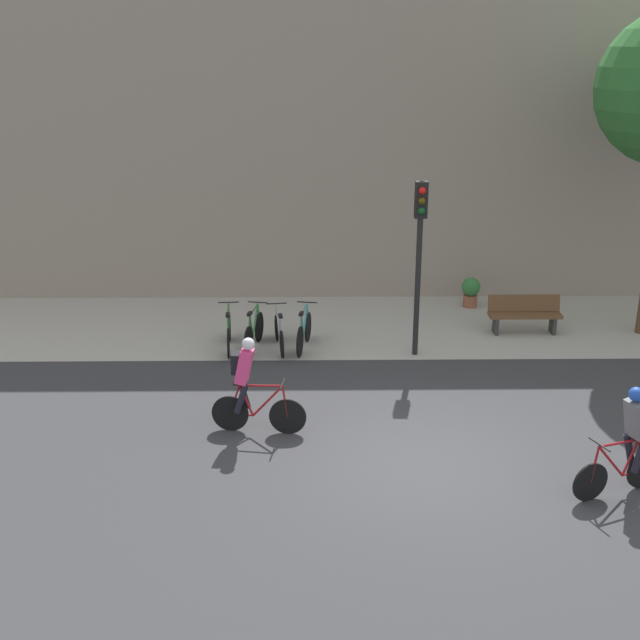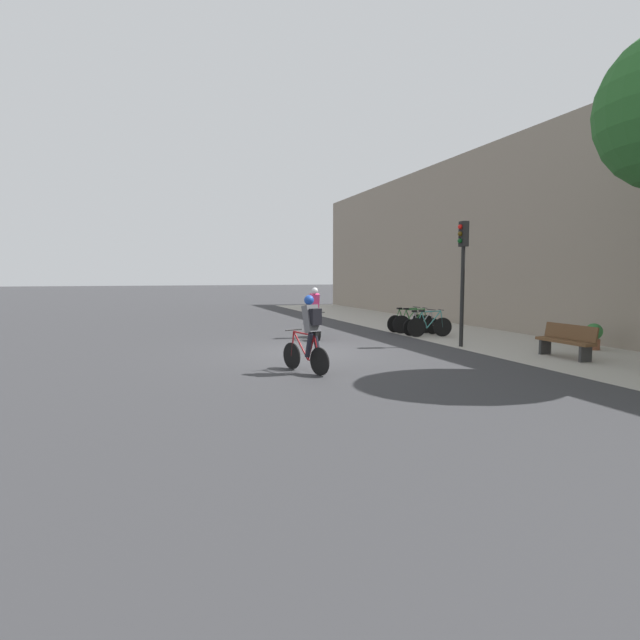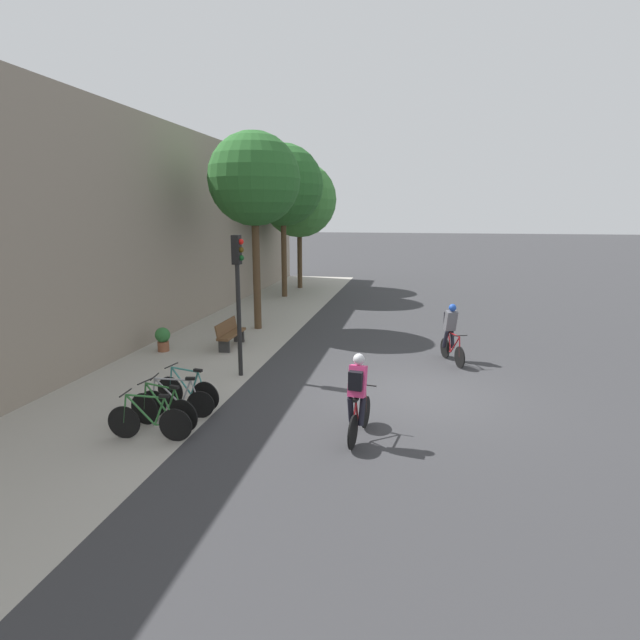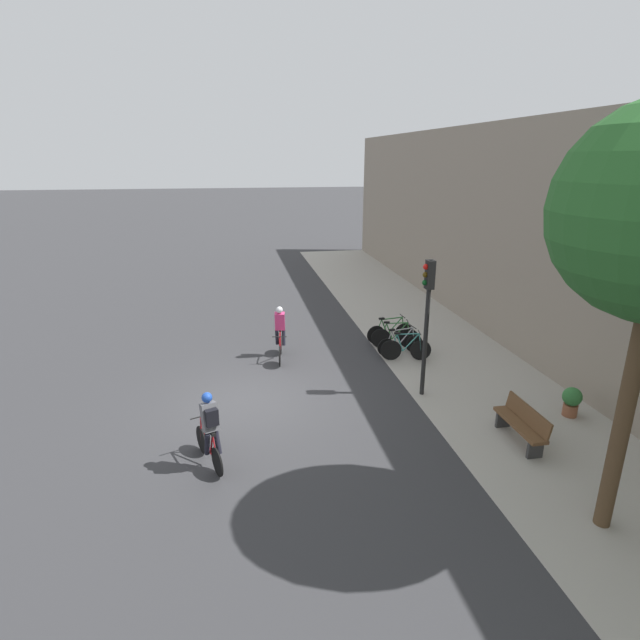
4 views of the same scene
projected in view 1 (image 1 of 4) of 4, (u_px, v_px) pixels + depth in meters
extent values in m
plane|color=#333335|center=(424.00, 464.00, 13.10)|extent=(200.00, 200.00, 0.00)
cube|color=#A39E93|center=(386.00, 325.00, 19.47)|extent=(44.00, 4.50, 0.01)
cube|color=gray|center=(381.00, 154.00, 20.62)|extent=(44.00, 0.60, 7.54)
cylinder|color=black|center=(288.00, 417.00, 14.00)|extent=(0.66, 0.12, 0.66)
cylinder|color=black|center=(230.00, 413.00, 14.12)|extent=(0.66, 0.12, 0.66)
cylinder|color=maroon|center=(268.00, 401.00, 13.95)|extent=(0.56, 0.12, 0.62)
cylinder|color=maroon|center=(246.00, 401.00, 14.00)|extent=(0.27, 0.08, 0.58)
cylinder|color=maroon|center=(261.00, 386.00, 13.87)|extent=(0.76, 0.14, 0.07)
cylinder|color=maroon|center=(242.00, 414.00, 14.10)|extent=(0.41, 0.09, 0.05)
cylinder|color=maroon|center=(235.00, 400.00, 14.02)|extent=(0.22, 0.06, 0.56)
cylinder|color=maroon|center=(285.00, 401.00, 13.91)|extent=(0.12, 0.05, 0.59)
cylinder|color=black|center=(282.00, 384.00, 13.81)|extent=(0.09, 0.46, 0.03)
cube|color=black|center=(239.00, 383.00, 13.90)|extent=(0.21, 0.11, 0.06)
cube|color=#DB3875|center=(244.00, 366.00, 13.78)|extent=(0.36, 0.36, 0.63)
sphere|color=silver|center=(248.00, 344.00, 13.64)|extent=(0.25, 0.25, 0.22)
cylinder|color=black|center=(241.00, 399.00, 13.88)|extent=(0.29, 0.15, 0.56)
cylinder|color=black|center=(244.00, 394.00, 14.08)|extent=(0.25, 0.14, 0.56)
cube|color=black|center=(236.00, 363.00, 13.78)|extent=(0.17, 0.28, 0.36)
cylinder|color=black|center=(590.00, 482.00, 11.97)|extent=(0.59, 0.26, 0.62)
cylinder|color=maroon|center=(611.00, 461.00, 11.99)|extent=(0.53, 0.24, 0.62)
cylinder|color=maroon|center=(630.00, 458.00, 12.13)|extent=(0.26, 0.13, 0.58)
cylinder|color=maroon|center=(619.00, 443.00, 11.94)|extent=(0.71, 0.31, 0.07)
cylinder|color=maroon|center=(633.00, 472.00, 12.25)|extent=(0.39, 0.18, 0.05)
cylinder|color=maroon|center=(595.00, 465.00, 11.88)|extent=(0.12, 0.08, 0.58)
cylinder|color=black|center=(599.00, 444.00, 11.79)|extent=(0.19, 0.44, 0.03)
cube|color=black|center=(639.00, 437.00, 12.06)|extent=(0.22, 0.15, 0.06)
cube|color=#5B5B60|center=(637.00, 419.00, 11.92)|extent=(0.41, 0.41, 0.63)
sphere|color=#1E47AD|center=(636.00, 394.00, 11.75)|extent=(0.28, 0.28, 0.22)
cylinder|color=black|center=(629.00, 449.00, 12.22)|extent=(0.30, 0.20, 0.56)
cylinder|color=black|center=(640.00, 456.00, 12.03)|extent=(0.26, 0.19, 0.56)
cylinder|color=black|center=(230.00, 327.00, 18.35)|extent=(0.08, 0.67, 0.67)
cylinder|color=black|center=(228.00, 343.00, 17.35)|extent=(0.08, 0.67, 0.67)
cylinder|color=#2D6B33|center=(229.00, 321.00, 17.92)|extent=(0.08, 0.58, 0.62)
cylinder|color=#2D6B33|center=(228.00, 327.00, 17.55)|extent=(0.06, 0.27, 0.58)
cylinder|color=#2D6B33|center=(228.00, 310.00, 17.71)|extent=(0.09, 0.79, 0.07)
cylinder|color=#2D6B33|center=(229.00, 340.00, 17.55)|extent=(0.06, 0.43, 0.05)
cylinder|color=#2D6B33|center=(228.00, 330.00, 17.35)|extent=(0.05, 0.22, 0.56)
cylinder|color=#2D6B33|center=(229.00, 316.00, 18.21)|extent=(0.04, 0.12, 0.59)
cylinder|color=black|center=(228.00, 302.00, 18.06)|extent=(0.46, 0.06, 0.03)
cube|color=black|center=(228.00, 315.00, 17.33)|extent=(0.09, 0.21, 0.06)
cylinder|color=black|center=(259.00, 327.00, 18.31)|extent=(0.16, 0.69, 0.69)
cylinder|color=black|center=(248.00, 342.00, 17.40)|extent=(0.16, 0.69, 0.69)
cylinder|color=#2D6B33|center=(255.00, 320.00, 17.91)|extent=(0.14, 0.54, 0.62)
cylinder|color=#2D6B33|center=(251.00, 326.00, 17.57)|extent=(0.09, 0.26, 0.58)
cylinder|color=#2D6B33|center=(254.00, 310.00, 17.71)|extent=(0.17, 0.72, 0.07)
cylinder|color=#2D6B33|center=(251.00, 339.00, 17.58)|extent=(0.10, 0.39, 0.05)
cylinder|color=#2D6B33|center=(249.00, 329.00, 17.39)|extent=(0.07, 0.21, 0.56)
cylinder|color=#2D6B33|center=(259.00, 316.00, 18.18)|extent=(0.06, 0.12, 0.58)
cylinder|color=black|center=(258.00, 302.00, 18.03)|extent=(0.46, 0.11, 0.03)
cube|color=black|center=(250.00, 314.00, 17.37)|extent=(0.12, 0.21, 0.06)
cylinder|color=black|center=(277.00, 328.00, 18.36)|extent=(0.12, 0.61, 0.61)
cylinder|color=black|center=(282.00, 344.00, 17.38)|extent=(0.12, 0.61, 0.61)
cylinder|color=#99999E|center=(278.00, 322.00, 17.94)|extent=(0.12, 0.58, 0.62)
cylinder|color=#99999E|center=(280.00, 328.00, 17.58)|extent=(0.08, 0.27, 0.58)
cylinder|color=#99999E|center=(278.00, 311.00, 17.73)|extent=(0.15, 0.78, 0.07)
cylinder|color=#99999E|center=(281.00, 341.00, 17.58)|extent=(0.09, 0.42, 0.05)
cylinder|color=#99999E|center=(281.00, 331.00, 17.38)|extent=(0.06, 0.22, 0.56)
cylinder|color=#99999E|center=(277.00, 317.00, 18.23)|extent=(0.05, 0.12, 0.59)
cylinder|color=black|center=(277.00, 303.00, 18.08)|extent=(0.46, 0.09, 0.03)
cube|color=black|center=(280.00, 316.00, 17.36)|extent=(0.11, 0.21, 0.06)
cylinder|color=black|center=(308.00, 327.00, 18.32)|extent=(0.16, 0.68, 0.68)
cylinder|color=black|center=(300.00, 342.00, 17.42)|extent=(0.16, 0.68, 0.68)
cylinder|color=teal|center=(305.00, 320.00, 17.92)|extent=(0.14, 0.53, 0.62)
cylinder|color=teal|center=(302.00, 326.00, 17.59)|extent=(0.08, 0.25, 0.58)
cylinder|color=teal|center=(304.00, 310.00, 17.73)|extent=(0.17, 0.71, 0.07)
cylinder|color=teal|center=(302.00, 339.00, 17.60)|extent=(0.10, 0.39, 0.05)
cylinder|color=teal|center=(301.00, 329.00, 17.41)|extent=(0.07, 0.21, 0.56)
cylinder|color=teal|center=(308.00, 316.00, 18.19)|extent=(0.06, 0.12, 0.58)
cylinder|color=black|center=(307.00, 302.00, 18.04)|extent=(0.46, 0.11, 0.03)
cube|color=black|center=(301.00, 314.00, 17.38)|extent=(0.11, 0.21, 0.06)
cylinder|color=black|center=(418.00, 271.00, 17.02)|extent=(0.12, 0.12, 3.81)
cube|color=black|center=(421.00, 200.00, 16.52)|extent=(0.26, 0.20, 0.76)
sphere|color=red|center=(422.00, 191.00, 16.33)|extent=(0.15, 0.15, 0.15)
sphere|color=#4C380A|center=(422.00, 201.00, 16.40)|extent=(0.15, 0.15, 0.15)
sphere|color=#0C4719|center=(422.00, 211.00, 16.47)|extent=(0.15, 0.15, 0.15)
cube|color=brown|center=(525.00, 315.00, 18.77)|extent=(1.69, 0.40, 0.08)
cube|color=brown|center=(524.00, 303.00, 18.86)|extent=(1.69, 0.12, 0.40)
cube|color=#2D2D2D|center=(496.00, 324.00, 18.83)|extent=(0.08, 0.36, 0.45)
cube|color=#2D2D2D|center=(553.00, 324.00, 18.85)|extent=(0.08, 0.36, 0.45)
cylinder|color=brown|center=(470.00, 301.00, 20.73)|extent=(0.36, 0.36, 0.32)
sphere|color=#2D6B33|center=(471.00, 287.00, 20.61)|extent=(0.48, 0.48, 0.48)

